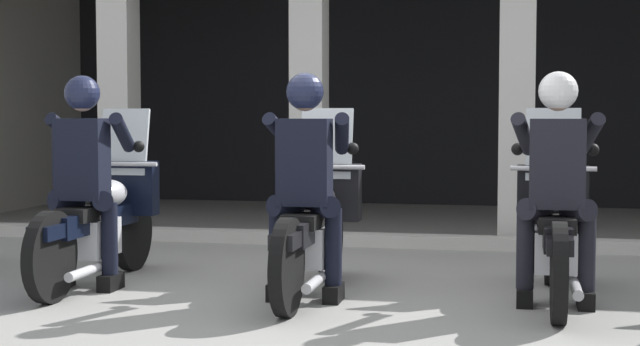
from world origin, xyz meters
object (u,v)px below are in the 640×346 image
Objects in this scene: motorcycle_left at (102,218)px; motorcycle_center at (314,225)px; police_officer_center at (306,166)px; police_officer_right at (557,168)px; police_officer_left at (84,163)px; motorcycle_right at (554,228)px.

motorcycle_left is 1.00× the size of motorcycle_center.
police_officer_center is 1.00× the size of police_officer_right.
police_officer_left is (-0.00, -0.28, 0.44)m from motorcycle_left.
police_officer_center reaches higher than motorcycle_center.
motorcycle_center is at bearing 73.93° from police_officer_center.
police_officer_left reaches higher than motorcycle_left.
motorcycle_right is (3.39, 0.06, 0.00)m from motorcycle_left.
motorcycle_left is at bearing 161.53° from motorcycle_center.
police_officer_left and police_officer_right have the same top height.
police_officer_right is at bearing -19.65° from motorcycle_left.
motorcycle_center is 1.29× the size of police_officer_right.
police_officer_right is at bearing -11.26° from police_officer_center.
motorcycle_left is at bearing 158.29° from police_officer_right.
motorcycle_left is 1.29× the size of police_officer_left.
police_officer_right reaches higher than motorcycle_left.
motorcycle_center is at bearing -8.95° from police_officer_left.
police_officer_center is 0.78× the size of motorcycle_right.
motorcycle_left is at bearing 163.07° from motorcycle_right.
police_officer_center is 1.80m from motorcycle_right.
motorcycle_center is 1.29× the size of police_officer_center.
police_officer_left is at bearing 163.07° from police_officer_right.
motorcycle_right is (1.70, 0.42, -0.44)m from police_officer_center.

